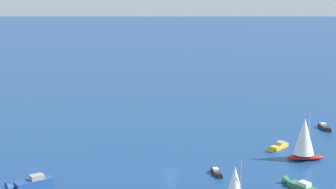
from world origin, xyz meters
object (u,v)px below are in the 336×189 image
motorboat_far_stbd (325,128)px  motorboat_trailing (298,185)px  motorboat_offshore (277,147)px  sailboat_near_centre (304,139)px  motorboat_mid_cluster (217,173)px  motorboat_inshore (28,183)px

motorboat_far_stbd → motorboat_trailing: size_ratio=0.85×
motorboat_offshore → sailboat_near_centre: bearing=108.8°
sailboat_near_centre → motorboat_trailing: size_ratio=1.41×
sailboat_near_centre → motorboat_mid_cluster: sailboat_near_centre is taller
motorboat_far_stbd → motorboat_inshore: motorboat_inshore is taller
sailboat_near_centre → motorboat_inshore: (68.35, 9.58, -4.92)m
sailboat_near_centre → motorboat_far_stbd: (-18.83, -28.19, -5.16)m
motorboat_inshore → motorboat_offshore: (-64.93, -19.61, -0.18)m
sailboat_near_centre → motorboat_offshore: (3.42, -10.03, -5.10)m
motorboat_inshore → motorboat_mid_cluster: motorboat_inshore is taller
motorboat_inshore → motorboat_offshore: 67.83m
motorboat_far_stbd → motorboat_mid_cluster: 56.73m
motorboat_inshore → motorboat_trailing: motorboat_inshore is taller
sailboat_near_centre → motorboat_mid_cluster: (24.86, 8.00, -5.29)m
motorboat_trailing → motorboat_inshore: bearing=-8.8°
sailboat_near_centre → motorboat_offshore: size_ratio=1.66×
sailboat_near_centre → motorboat_inshore: 69.20m
motorboat_inshore → sailboat_near_centre: bearing=-172.0°
motorboat_far_stbd → motorboat_mid_cluster: bearing=39.6°
motorboat_mid_cluster → sailboat_near_centre: bearing=-162.2°
motorboat_inshore → motorboat_mid_cluster: bearing=-177.9°
motorboat_offshore → motorboat_trailing: (5.57, 28.85, 0.05)m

